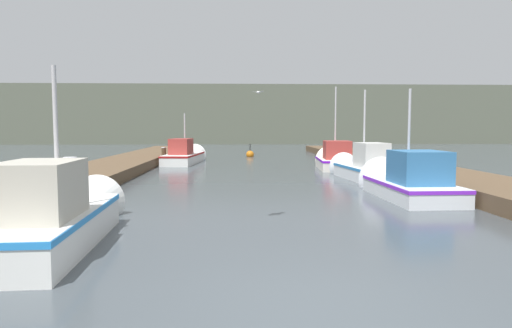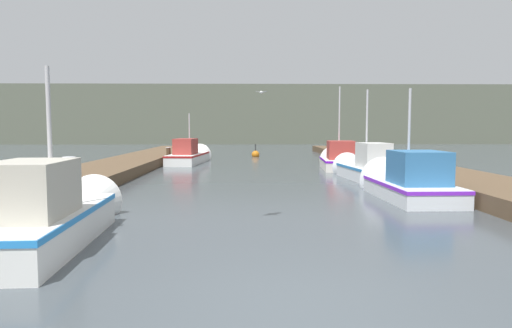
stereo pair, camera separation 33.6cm
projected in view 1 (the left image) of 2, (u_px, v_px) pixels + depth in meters
The scene contains 15 objects.
ground_plane at pixel (321, 313), 5.22m from camera, with size 200.00×200.00×0.00m.
dock_left at pixel (110, 169), 20.85m from camera, with size 2.96×40.00×0.46m.
dock_right at pixel (401, 168), 21.42m from camera, with size 2.96×40.00×0.46m.
distant_shore_ridge at pixel (244, 116), 64.11m from camera, with size 120.00×16.00×7.44m.
fishing_boat_0 at pixel (61, 214), 8.40m from camera, with size 1.63×5.28×3.55m.
fishing_boat_1 at pixel (406, 182), 13.96m from camera, with size 1.85×4.67×3.84m.
fishing_boat_2 at pixel (362, 168), 18.82m from camera, with size 1.86×4.99×4.04m.
fishing_boat_3 at pixel (335, 159), 23.55m from camera, with size 2.01×4.52×4.70m.
fishing_boat_4 at pixel (186, 155), 27.20m from camera, with size 2.13×6.12×3.39m.
mooring_piling_0 at pixel (71, 182), 12.05m from camera, with size 0.33×0.33×1.34m.
mooring_piling_1 at pixel (423, 174), 15.68m from camera, with size 0.30×0.30×1.01m.
mooring_piling_2 at pixel (164, 156), 26.26m from camera, with size 0.29×0.29×0.97m.
mooring_piling_3 at pixel (171, 151), 30.22m from camera, with size 0.31×0.31×1.08m.
channel_buoy at pixel (250, 155), 32.85m from camera, with size 0.56×0.56×1.06m.
seagull_lead at pixel (258, 92), 21.60m from camera, with size 0.54×0.35×0.12m.
Camera 1 is at (-0.96, -5.03, 2.12)m, focal length 32.00 mm.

